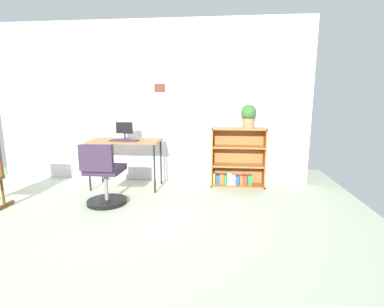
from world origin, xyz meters
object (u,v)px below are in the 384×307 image
Objects in this scene: desk at (125,144)px; bookshelf_low at (237,160)px; keyboard at (124,140)px; monitor at (125,131)px; potted_plant_on_shelf at (249,115)px; office_chair at (104,179)px.

bookshelf_low reaches higher than desk.
bookshelf_low reaches higher than keyboard.
keyboard is at bearing -74.26° from monitor.
monitor is at bearing -174.41° from potted_plant_on_shelf.
monitor is at bearing 114.60° from desk.
keyboard is 0.50× the size of office_chair.
monitor reaches higher than bookshelf_low.
potted_plant_on_shelf is at bearing -21.14° from bookshelf_low.
monitor reaches higher than keyboard.
desk is at bearing -65.40° from monitor.
desk is 1.76m from bookshelf_low.
keyboard is 1.77m from bookshelf_low.
potted_plant_on_shelf reaches higher than office_chair.
desk is at bearing -170.36° from bookshelf_low.
desk is 3.01× the size of potted_plant_on_shelf.
bookshelf_low is (1.74, 0.24, -0.47)m from monitor.
monitor is at bearing 105.74° from keyboard.
potted_plant_on_shelf is (0.15, -0.06, 0.71)m from bookshelf_low.
office_chair is (-0.02, -0.83, -0.52)m from monitor.
desk is at bearing -172.89° from potted_plant_on_shelf.
keyboard is 0.77m from office_chair.
office_chair reaches higher than keyboard.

